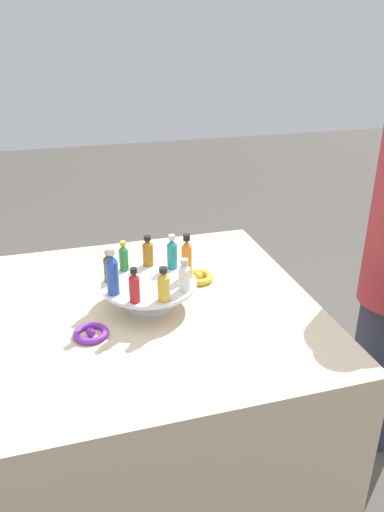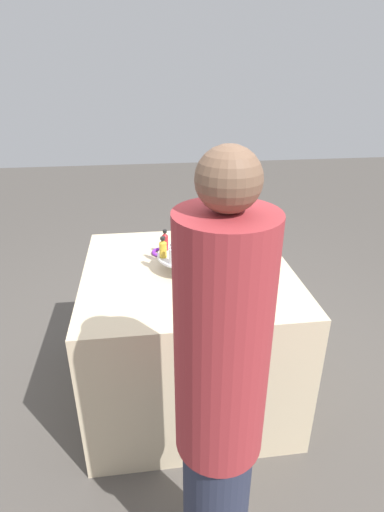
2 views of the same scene
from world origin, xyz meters
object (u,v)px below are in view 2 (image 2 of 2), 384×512
(bottle_teal, at_px, (206,251))
(person_figure, at_px, (219,408))
(bottle_gold, at_px, (163,248))
(bottle_clear, at_px, (173,254))
(ribbon_bow_gold, at_px, (219,285))
(bottle_red, at_px, (165,241))
(bottle_blue, at_px, (177,233))
(ribbon_bow_purple, at_px, (161,252))
(bottle_amber, at_px, (212,246))
(display_stand, at_px, (187,258))
(bottle_orange, at_px, (190,252))
(bottle_brown, at_px, (193,235))
(bottle_green, at_px, (207,239))

(bottle_teal, relative_size, person_figure, 0.08)
(bottle_gold, relative_size, person_figure, 0.07)
(bottle_clear, bearing_deg, ribbon_bow_gold, -27.62)
(bottle_red, bearing_deg, ribbon_bow_gold, -48.97)
(bottle_blue, xyz_separation_m, ribbon_bow_purple, (-0.08, 0.08, -0.15))
(bottle_amber, bearing_deg, display_stand, 169.31)
(bottle_teal, bearing_deg, ribbon_bow_gold, -66.93)
(bottle_orange, bearing_deg, bottle_red, 119.31)
(bottle_brown, height_order, ribbon_bow_gold, bottle_brown)
(bottle_gold, height_order, bottle_green, bottle_gold)
(bottle_green, relative_size, ribbon_bow_purple, 0.99)
(display_stand, xyz_separation_m, bottle_red, (-0.11, 0.06, 0.08))
(bottle_orange, height_order, bottle_teal, bottle_orange)
(ribbon_bow_gold, height_order, ribbon_bow_purple, ribbon_bow_gold)
(display_stand, distance_m, bottle_red, 0.15)
(bottle_red, relative_size, bottle_green, 1.07)
(bottle_red, height_order, bottle_gold, bottle_red)
(bottle_orange, bearing_deg, display_stand, 89.31)
(bottle_clear, relative_size, person_figure, 0.07)
(bottle_red, height_order, bottle_amber, bottle_red)
(bottle_blue, distance_m, person_figure, 1.07)
(ribbon_bow_gold, bearing_deg, ribbon_bow_purple, 121.53)
(bottle_brown, bearing_deg, bottle_blue, 179.31)
(bottle_blue, bearing_deg, bottle_orange, -80.69)
(bottle_red, bearing_deg, bottle_clear, -80.69)
(person_figure, bearing_deg, bottle_clear, 5.43)
(person_figure, bearing_deg, bottle_green, -6.16)
(bottle_amber, bearing_deg, bottle_brown, 119.31)
(bottle_clear, xyz_separation_m, bottle_brown, (0.13, 0.21, 0.00))
(display_stand, height_order, bottle_orange, bottle_orange)
(bottle_clear, relative_size, bottle_amber, 0.99)
(bottle_gold, xyz_separation_m, bottle_brown, (0.17, 0.14, 0.00))
(display_stand, bearing_deg, bottle_gold, -170.69)
(ribbon_bow_purple, bearing_deg, bottle_teal, -55.79)
(bottle_blue, height_order, ribbon_bow_purple, bottle_blue)
(bottle_gold, height_order, person_figure, person_figure)
(bottle_brown, relative_size, ribbon_bow_gold, 1.03)
(ribbon_bow_purple, bearing_deg, bottle_clear, -81.82)
(bottle_red, xyz_separation_m, bottle_orange, (0.11, -0.19, 0.02))
(bottle_teal, xyz_separation_m, bottle_green, (0.03, 0.16, -0.01))
(bottle_blue, relative_size, ribbon_bow_gold, 1.42)
(ribbon_bow_gold, bearing_deg, bottle_amber, 90.44)
(bottle_gold, distance_m, person_figure, 0.93)
(bottle_blue, distance_m, bottle_teal, 0.25)
(display_stand, bearing_deg, bottle_teal, -50.69)
(bottle_green, distance_m, person_figure, 1.02)
(bottle_teal, relative_size, bottle_brown, 1.10)
(bottle_red, distance_m, person_figure, 1.02)
(bottle_gold, relative_size, ribbon_bow_purple, 1.04)
(person_figure, bearing_deg, bottle_orange, -0.03)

